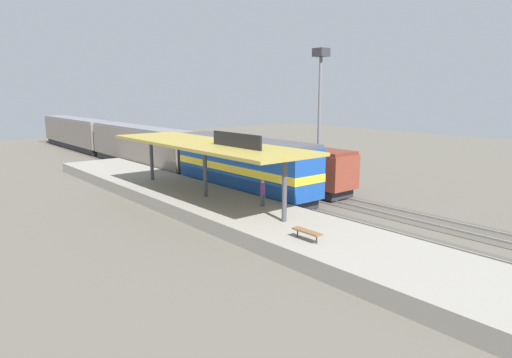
{
  "coord_description": "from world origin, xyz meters",
  "views": [
    {
      "loc": [
        -21.55,
        -25.97,
        8.12
      ],
      "look_at": [
        -1.38,
        -1.63,
        2.0
      ],
      "focal_mm": 31.78,
      "sensor_mm": 36.0,
      "label": 1
    }
  ],
  "objects_px": {
    "passenger_carriage_front": "(141,146)",
    "freight_car": "(291,166)",
    "passenger_carriage_rear": "(76,133)",
    "person_waiting": "(263,192)",
    "platform_bench": "(307,232)",
    "light_mast": "(320,88)",
    "locomotive": "(243,166)"
  },
  "relations": [
    {
      "from": "platform_bench",
      "to": "passenger_carriage_front",
      "type": "xyz_separation_m",
      "value": [
        6.0,
        30.71,
        0.97
      ]
    },
    {
      "from": "light_mast",
      "to": "person_waiting",
      "type": "height_order",
      "value": "light_mast"
    },
    {
      "from": "platform_bench",
      "to": "passenger_carriage_rear",
      "type": "height_order",
      "value": "passenger_carriage_rear"
    },
    {
      "from": "passenger_carriage_rear",
      "to": "freight_car",
      "type": "xyz_separation_m",
      "value": [
        4.6,
        -39.41,
        -0.34
      ]
    },
    {
      "from": "passenger_carriage_front",
      "to": "light_mast",
      "type": "distance_m",
      "value": 21.17
    },
    {
      "from": "passenger_carriage_front",
      "to": "passenger_carriage_rear",
      "type": "height_order",
      "value": "same"
    },
    {
      "from": "passenger_carriage_front",
      "to": "freight_car",
      "type": "distance_m",
      "value": 19.17
    },
    {
      "from": "passenger_carriage_front",
      "to": "person_waiting",
      "type": "bearing_deg",
      "value": -97.78
    },
    {
      "from": "platform_bench",
      "to": "person_waiting",
      "type": "distance_m",
      "value": 7.08
    },
    {
      "from": "passenger_carriage_rear",
      "to": "freight_car",
      "type": "distance_m",
      "value": 39.68
    },
    {
      "from": "freight_car",
      "to": "light_mast",
      "type": "height_order",
      "value": "light_mast"
    },
    {
      "from": "platform_bench",
      "to": "person_waiting",
      "type": "bearing_deg",
      "value": 67.55
    },
    {
      "from": "locomotive",
      "to": "freight_car",
      "type": "relative_size",
      "value": 1.2
    },
    {
      "from": "person_waiting",
      "to": "platform_bench",
      "type": "bearing_deg",
      "value": -112.45
    },
    {
      "from": "platform_bench",
      "to": "person_waiting",
      "type": "height_order",
      "value": "person_waiting"
    },
    {
      "from": "freight_car",
      "to": "passenger_carriage_front",
      "type": "bearing_deg",
      "value": 103.89
    },
    {
      "from": "passenger_carriage_front",
      "to": "person_waiting",
      "type": "height_order",
      "value": "passenger_carriage_front"
    },
    {
      "from": "locomotive",
      "to": "freight_car",
      "type": "bearing_deg",
      "value": -7.53
    },
    {
      "from": "platform_bench",
      "to": "locomotive",
      "type": "height_order",
      "value": "locomotive"
    },
    {
      "from": "platform_bench",
      "to": "passenger_carriage_rear",
      "type": "relative_size",
      "value": 0.08
    },
    {
      "from": "platform_bench",
      "to": "passenger_carriage_front",
      "type": "relative_size",
      "value": 0.08
    },
    {
      "from": "locomotive",
      "to": "passenger_carriage_front",
      "type": "distance_m",
      "value": 18.0
    },
    {
      "from": "passenger_carriage_rear",
      "to": "freight_car",
      "type": "bearing_deg",
      "value": -83.34
    },
    {
      "from": "locomotive",
      "to": "passenger_carriage_front",
      "type": "xyz_separation_m",
      "value": [
        0.0,
        18.0,
        -0.1
      ]
    },
    {
      "from": "platform_bench",
      "to": "person_waiting",
      "type": "relative_size",
      "value": 0.99
    },
    {
      "from": "passenger_carriage_front",
      "to": "passenger_carriage_rear",
      "type": "distance_m",
      "value": 20.8
    },
    {
      "from": "passenger_carriage_rear",
      "to": "person_waiting",
      "type": "height_order",
      "value": "passenger_carriage_rear"
    },
    {
      "from": "freight_car",
      "to": "locomotive",
      "type": "bearing_deg",
      "value": 172.47
    },
    {
      "from": "passenger_carriage_front",
      "to": "freight_car",
      "type": "height_order",
      "value": "passenger_carriage_front"
    },
    {
      "from": "platform_bench",
      "to": "light_mast",
      "type": "xyz_separation_m",
      "value": [
        13.8,
        11.99,
        7.05
      ]
    },
    {
      "from": "locomotive",
      "to": "passenger_carriage_front",
      "type": "bearing_deg",
      "value": 90.0
    },
    {
      "from": "passenger_carriage_front",
      "to": "person_waiting",
      "type": "relative_size",
      "value": 11.7
    }
  ]
}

